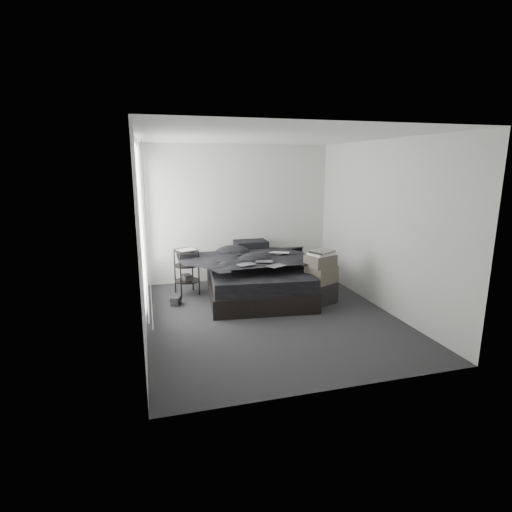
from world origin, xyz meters
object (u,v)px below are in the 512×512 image
object	(u,v)px
side_stand	(187,272)
box_lower	(320,293)
laptop	(279,249)
bed	(257,287)

from	to	relation	value
side_stand	box_lower	xyz separation A→B (m)	(2.04, -1.06, -0.22)
box_lower	laptop	bearing A→B (deg)	124.69
bed	box_lower	bearing A→B (deg)	-31.46
bed	side_stand	world-z (taller)	side_stand
bed	side_stand	xyz separation A→B (m)	(-1.16, 0.37, 0.25)
side_stand	laptop	bearing A→B (deg)	-13.06
bed	side_stand	distance (m)	1.24
bed	laptop	xyz separation A→B (m)	(0.40, 0.01, 0.64)
bed	box_lower	world-z (taller)	box_lower
laptop	side_stand	distance (m)	1.65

